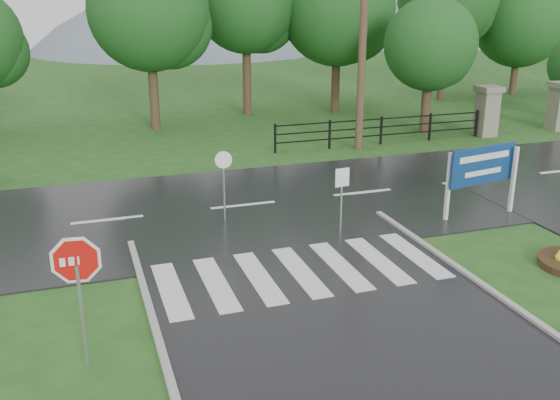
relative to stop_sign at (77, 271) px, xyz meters
name	(u,v)px	position (x,y,z in m)	size (l,w,h in m)	color
main_road	(243,207)	(4.83, 7.28, -1.79)	(90.00, 8.00, 0.04)	black
crosswalk	(300,271)	(4.83, 2.28, -1.73)	(6.50, 2.80, 0.02)	silver
pillar_west	(487,110)	(17.83, 13.28, -0.61)	(1.00, 1.00, 2.24)	gray
pillar_east	(560,105)	(21.83, 13.28, -0.61)	(1.00, 1.00, 2.24)	gray
fence_west	(381,128)	(12.58, 13.28, -1.06)	(9.58, 0.08, 1.20)	black
hills	(151,183)	(8.32, 62.28, -17.32)	(102.00, 48.00, 48.00)	slate
treeline	(189,120)	(5.83, 21.28, -1.79)	(83.20, 5.20, 10.00)	#164719
stop_sign	(77,271)	(0.00, 0.00, 0.00)	(1.13, 0.16, 2.56)	#939399
estate_billboard	(483,169)	(11.07, 4.26, -0.35)	(2.36, 0.49, 2.09)	silver
reg_sign_small	(342,187)	(6.73, 4.27, -0.46)	(0.41, 0.07, 1.84)	#939399
reg_sign_round	(224,177)	(4.00, 6.18, -0.47)	(0.48, 0.09, 2.06)	#939399
utility_pole_east	(363,31)	(11.30, 12.78, 2.95)	(1.61, 0.58, 9.32)	#473523
entrance_tree_left	(431,45)	(15.61, 14.78, 2.18)	(4.14, 4.14, 6.06)	#3D2B1C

